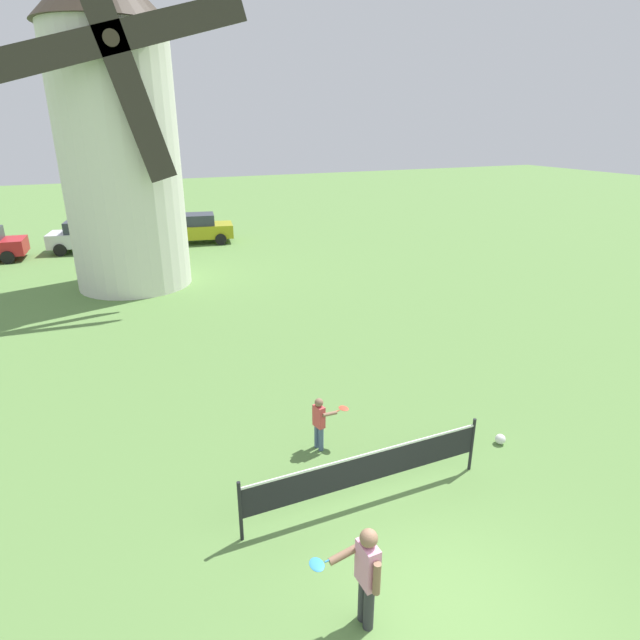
{
  "coord_description": "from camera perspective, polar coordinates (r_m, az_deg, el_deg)",
  "views": [
    {
      "loc": [
        -3.61,
        -4.24,
        6.19
      ],
      "look_at": [
        0.1,
        4.19,
        2.69
      ],
      "focal_mm": 29.24,
      "sensor_mm": 36.0,
      "label": 1
    }
  ],
  "objects": [
    {
      "name": "tennis_net",
      "position": [
        9.24,
        5.19,
        -15.87
      ],
      "size": [
        4.52,
        0.06,
        1.1
      ],
      "color": "black",
      "rests_on": "ground_plane"
    },
    {
      "name": "player_far",
      "position": [
        10.54,
        0.01,
        -10.92
      ],
      "size": [
        0.74,
        0.38,
        1.14
      ],
      "color": "slate",
      "rests_on": "ground_plane"
    },
    {
      "name": "windmill",
      "position": [
        21.78,
        -21.37,
        19.16
      ],
      "size": [
        8.76,
        5.09,
        13.0
      ],
      "color": "silver",
      "rests_on": "ground_plane"
    },
    {
      "name": "parked_car_mustard",
      "position": [
        29.55,
        -13.88,
        9.74
      ],
      "size": [
        4.6,
        2.49,
        1.56
      ],
      "color": "#999919",
      "rests_on": "ground_plane"
    },
    {
      "name": "stray_ball",
      "position": [
        11.57,
        19.13,
        -12.22
      ],
      "size": [
        0.21,
        0.21,
        0.21
      ],
      "primitive_type": "sphere",
      "color": "silver",
      "rests_on": "ground_plane"
    },
    {
      "name": "player_near",
      "position": [
        7.33,
        5.04,
        -25.87
      ],
      "size": [
        0.83,
        0.56,
        1.54
      ],
      "color": "#333338",
      "rests_on": "ground_plane"
    },
    {
      "name": "ground_plane",
      "position": [
        8.33,
        12.53,
        -27.86
      ],
      "size": [
        120.0,
        120.0,
        0.0
      ],
      "primitive_type": "plane",
      "color": "#5B8442"
    },
    {
      "name": "parked_car_silver",
      "position": [
        29.29,
        -23.76,
        8.49
      ],
      "size": [
        4.26,
        2.5,
        1.56
      ],
      "color": "silver",
      "rests_on": "ground_plane"
    }
  ]
}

